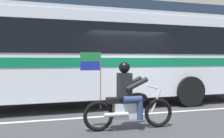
% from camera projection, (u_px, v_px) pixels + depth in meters
% --- Properties ---
extents(ground_plane, '(60.00, 60.00, 0.00)m').
position_uv_depth(ground_plane, '(131.00, 110.00, 7.84)').
color(ground_plane, '#3D3D3F').
extents(sidewalk_curb, '(28.00, 3.80, 0.15)m').
position_uv_depth(sidewalk_curb, '(96.00, 89.00, 12.73)').
color(sidewalk_curb, gray).
rests_on(sidewalk_curb, ground_plane).
extents(lane_center_stripe, '(26.60, 0.14, 0.01)m').
position_uv_depth(lane_center_stripe, '(138.00, 114.00, 7.26)').
color(lane_center_stripe, silver).
rests_on(lane_center_stripe, ground_plane).
extents(transit_bus, '(12.28, 2.91, 3.22)m').
position_uv_depth(transit_bus, '(87.00, 52.00, 8.57)').
color(transit_bus, silver).
rests_on(transit_bus, ground_plane).
extents(motorcycle_with_rider, '(2.19, 0.64, 1.78)m').
position_uv_depth(motorcycle_with_rider, '(128.00, 101.00, 5.67)').
color(motorcycle_with_rider, black).
rests_on(motorcycle_with_rider, ground_plane).
extents(fire_hydrant, '(0.22, 0.30, 0.75)m').
position_uv_depth(fire_hydrant, '(145.00, 82.00, 11.89)').
color(fire_hydrant, gold).
rests_on(fire_hydrant, sidewalk_curb).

